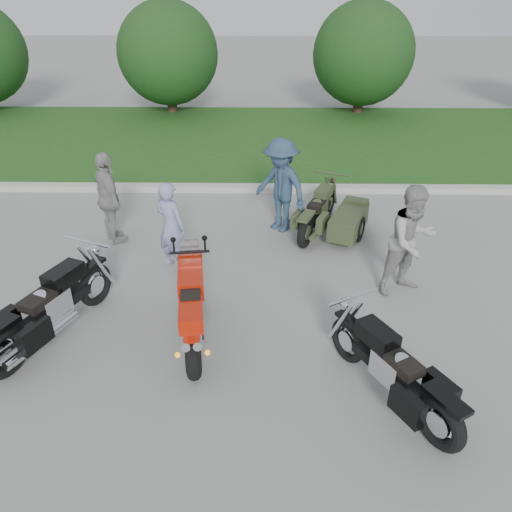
{
  "coord_description": "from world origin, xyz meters",
  "views": [
    {
      "loc": [
        0.44,
        -5.6,
        4.79
      ],
      "look_at": [
        0.34,
        1.35,
        0.8
      ],
      "focal_mm": 35.0,
      "sensor_mm": 36.0,
      "label": 1
    }
  ],
  "objects_px": {
    "person_denim": "(281,186)",
    "person_back": "(109,199)",
    "cruiser_left": "(47,312)",
    "cruiser_right": "(396,374)",
    "sportbike_red": "(192,307)",
    "cruiser_sidecar": "(335,218)",
    "person_stripe": "(171,226)",
    "person_grey": "(411,241)"
  },
  "relations": [
    {
      "from": "sportbike_red",
      "to": "cruiser_right",
      "type": "height_order",
      "value": "sportbike_red"
    },
    {
      "from": "cruiser_right",
      "to": "person_grey",
      "type": "xyz_separation_m",
      "value": [
        0.77,
        2.59,
        0.49
      ]
    },
    {
      "from": "sportbike_red",
      "to": "person_grey",
      "type": "relative_size",
      "value": 1.15
    },
    {
      "from": "cruiser_right",
      "to": "person_stripe",
      "type": "xyz_separation_m",
      "value": [
        -3.29,
        3.3,
        0.37
      ]
    },
    {
      "from": "sportbike_red",
      "to": "person_stripe",
      "type": "distance_m",
      "value": 2.23
    },
    {
      "from": "cruiser_right",
      "to": "sportbike_red",
      "type": "bearing_deg",
      "value": 126.43
    },
    {
      "from": "cruiser_left",
      "to": "cruiser_sidecar",
      "type": "distance_m",
      "value": 5.72
    },
    {
      "from": "sportbike_red",
      "to": "person_denim",
      "type": "relative_size",
      "value": 1.12
    },
    {
      "from": "sportbike_red",
      "to": "person_grey",
      "type": "distance_m",
      "value": 3.73
    },
    {
      "from": "person_stripe",
      "to": "cruiser_left",
      "type": "bearing_deg",
      "value": 90.15
    },
    {
      "from": "cruiser_left",
      "to": "person_back",
      "type": "relative_size",
      "value": 1.3
    },
    {
      "from": "cruiser_right",
      "to": "person_back",
      "type": "xyz_separation_m",
      "value": [
        -4.66,
        4.3,
        0.47
      ]
    },
    {
      "from": "cruiser_left",
      "to": "cruiser_sidecar",
      "type": "relative_size",
      "value": 1.15
    },
    {
      "from": "cruiser_sidecar",
      "to": "person_denim",
      "type": "relative_size",
      "value": 1.07
    },
    {
      "from": "person_grey",
      "to": "cruiser_right",
      "type": "bearing_deg",
      "value": -132.06
    },
    {
      "from": "cruiser_left",
      "to": "person_stripe",
      "type": "bearing_deg",
      "value": 78.54
    },
    {
      "from": "person_grey",
      "to": "person_back",
      "type": "distance_m",
      "value": 5.69
    },
    {
      "from": "cruiser_left",
      "to": "person_denim",
      "type": "relative_size",
      "value": 1.24
    },
    {
      "from": "cruiser_right",
      "to": "person_denim",
      "type": "relative_size",
      "value": 1.08
    },
    {
      "from": "person_stripe",
      "to": "person_grey",
      "type": "height_order",
      "value": "person_grey"
    },
    {
      "from": "sportbike_red",
      "to": "cruiser_sidecar",
      "type": "xyz_separation_m",
      "value": [
        2.49,
        3.41,
        -0.21
      ]
    },
    {
      "from": "person_stripe",
      "to": "person_denim",
      "type": "distance_m",
      "value": 2.55
    },
    {
      "from": "cruiser_left",
      "to": "person_denim",
      "type": "xyz_separation_m",
      "value": [
        3.47,
        3.71,
        0.47
      ]
    },
    {
      "from": "cruiser_left",
      "to": "cruiser_sidecar",
      "type": "xyz_separation_m",
      "value": [
        4.59,
        3.41,
        -0.1
      ]
    },
    {
      "from": "person_back",
      "to": "person_stripe",
      "type": "bearing_deg",
      "value": -160.59
    },
    {
      "from": "cruiser_left",
      "to": "cruiser_right",
      "type": "distance_m",
      "value": 4.91
    },
    {
      "from": "cruiser_sidecar",
      "to": "person_denim",
      "type": "height_order",
      "value": "person_denim"
    },
    {
      "from": "person_denim",
      "to": "person_stripe",
      "type": "bearing_deg",
      "value": -97.26
    },
    {
      "from": "cruiser_sidecar",
      "to": "sportbike_red",
      "type": "bearing_deg",
      "value": -102.73
    },
    {
      "from": "cruiser_left",
      "to": "person_grey",
      "type": "relative_size",
      "value": 1.27
    },
    {
      "from": "cruiser_right",
      "to": "person_stripe",
      "type": "relative_size",
      "value": 1.27
    },
    {
      "from": "person_denim",
      "to": "person_back",
      "type": "xyz_separation_m",
      "value": [
        -3.36,
        -0.59,
        -0.05
      ]
    },
    {
      "from": "person_stripe",
      "to": "person_grey",
      "type": "bearing_deg",
      "value": -155.03
    },
    {
      "from": "cruiser_left",
      "to": "sportbike_red",
      "type": "bearing_deg",
      "value": 23.25
    },
    {
      "from": "sportbike_red",
      "to": "person_back",
      "type": "bearing_deg",
      "value": 115.26
    },
    {
      "from": "cruiser_sidecar",
      "to": "person_stripe",
      "type": "bearing_deg",
      "value": -134.22
    },
    {
      "from": "cruiser_sidecar",
      "to": "person_denim",
      "type": "xyz_separation_m",
      "value": [
        -1.12,
        0.3,
        0.58
      ]
    },
    {
      "from": "person_grey",
      "to": "person_denim",
      "type": "distance_m",
      "value": 3.1
    },
    {
      "from": "sportbike_red",
      "to": "person_back",
      "type": "height_order",
      "value": "person_back"
    },
    {
      "from": "person_denim",
      "to": "person_grey",
      "type": "bearing_deg",
      "value": -3.81
    },
    {
      "from": "cruiser_left",
      "to": "cruiser_right",
      "type": "relative_size",
      "value": 1.14
    },
    {
      "from": "cruiser_right",
      "to": "cruiser_sidecar",
      "type": "height_order",
      "value": "cruiser_right"
    }
  ]
}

